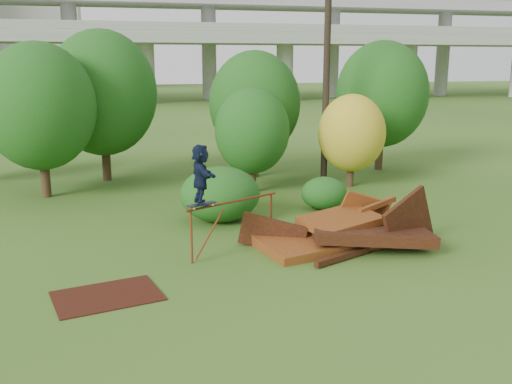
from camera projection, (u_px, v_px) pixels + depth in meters
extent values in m
plane|color=#2D5116|center=(305.00, 267.00, 14.81)|extent=(240.00, 240.00, 0.00)
cube|color=#4E200D|center=(317.00, 242.00, 16.29)|extent=(3.57, 2.61, 0.54)
cube|color=black|center=(370.00, 233.00, 16.32)|extent=(3.72, 2.79, 0.65)
cube|color=#4E200D|center=(341.00, 220.00, 16.56)|extent=(2.60, 2.14, 0.47)
cube|color=black|center=(408.00, 224.00, 16.34)|extent=(2.11, 0.97, 2.17)
cube|color=#4E200D|center=(361.00, 216.00, 17.59)|extent=(1.85, 0.50, 1.77)
cube|color=black|center=(273.00, 235.00, 16.34)|extent=(1.92, 0.95, 1.32)
cube|color=black|center=(343.00, 256.00, 15.24)|extent=(1.89, 0.96, 0.16)
cube|color=#4E200D|center=(377.00, 205.00, 17.31)|extent=(1.46, 0.66, 0.37)
cylinder|color=#64240F|center=(191.00, 237.00, 14.93)|extent=(0.06, 0.06, 1.44)
cylinder|color=#64240F|center=(271.00, 218.00, 16.78)|extent=(0.06, 0.06, 1.44)
cylinder|color=#64240F|center=(233.00, 202.00, 15.69)|extent=(2.84, 1.50, 0.06)
cube|color=black|center=(201.00, 204.00, 14.96)|extent=(0.85, 0.59, 0.03)
cylinder|color=beige|center=(194.00, 208.00, 14.71)|extent=(0.07, 0.05, 0.06)
cylinder|color=beige|center=(190.00, 207.00, 14.84)|extent=(0.07, 0.05, 0.06)
cylinder|color=beige|center=(213.00, 205.00, 15.10)|extent=(0.07, 0.05, 0.06)
cylinder|color=beige|center=(209.00, 203.00, 15.24)|extent=(0.07, 0.05, 0.06)
imported|color=black|center=(201.00, 174.00, 14.78)|extent=(0.57, 1.49, 1.58)
cube|color=black|center=(107.00, 296.00, 12.95)|extent=(2.63, 2.13, 0.03)
cylinder|color=black|center=(45.00, 173.00, 22.22)|extent=(0.37, 0.37, 1.95)
ellipsoid|color=#134111|center=(39.00, 106.00, 21.64)|extent=(4.24, 4.24, 4.87)
cylinder|color=black|center=(106.00, 157.00, 25.36)|extent=(0.38, 0.38, 2.09)
ellipsoid|color=#134111|center=(102.00, 93.00, 24.73)|extent=(4.73, 4.73, 5.44)
cylinder|color=black|center=(252.00, 175.00, 23.12)|extent=(0.32, 0.32, 1.38)
ellipsoid|color=#134111|center=(252.00, 131.00, 22.71)|extent=(3.00, 3.00, 3.45)
cylinder|color=black|center=(255.00, 157.00, 26.15)|extent=(0.35, 0.35, 1.80)
ellipsoid|color=#134111|center=(255.00, 104.00, 25.61)|extent=(4.11, 4.11, 4.73)
cylinder|color=black|center=(350.00, 172.00, 24.22)|extent=(0.30, 0.30, 1.22)
ellipsoid|color=#A58C19|center=(352.00, 133.00, 23.85)|extent=(2.83, 2.83, 3.25)
cylinder|color=black|center=(379.00, 149.00, 27.91)|extent=(0.37, 0.37, 2.01)
ellipsoid|color=#134111|center=(382.00, 94.00, 27.31)|extent=(4.41, 4.41, 5.07)
ellipsoid|color=#134111|center=(220.00, 194.00, 18.87)|extent=(2.66, 2.45, 1.84)
ellipsoid|color=#134111|center=(324.00, 193.00, 20.47)|extent=(1.66, 1.52, 1.18)
cylinder|color=black|center=(327.00, 59.00, 23.62)|extent=(0.28, 0.28, 10.61)
cube|color=gray|center=(144.00, 38.00, 69.64)|extent=(160.00, 9.00, 1.40)
cube|color=gray|center=(140.00, 0.00, 74.18)|extent=(160.00, 9.00, 1.40)
cylinder|color=gray|center=(146.00, 71.00, 70.54)|extent=(2.20, 2.20, 8.00)
cylinder|color=gray|center=(285.00, 70.00, 74.90)|extent=(2.20, 2.20, 8.00)
cube|color=#9E9E99|center=(40.00, 12.00, 104.05)|extent=(14.00, 14.00, 28.00)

